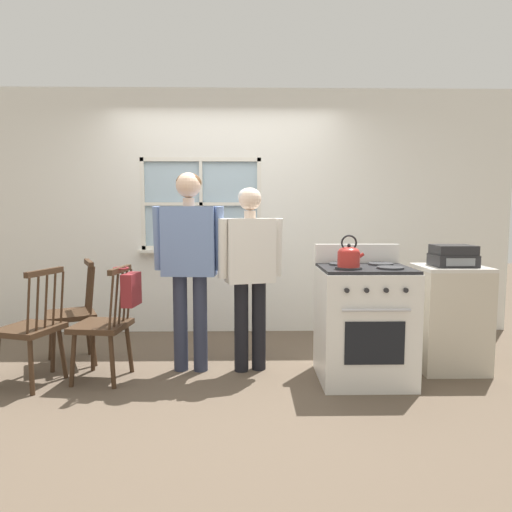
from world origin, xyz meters
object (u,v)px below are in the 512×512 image
person_teen_center (250,262)px  stove (364,322)px  chair_by_window (104,326)px  person_elderly_left (189,251)px  side_counter (449,318)px  chair_center_cluster (32,330)px  kettle (349,256)px  handbag (131,289)px  stereo (453,256)px  potted_plant (223,244)px  chair_near_wall (73,315)px

person_teen_center → stove: 1.05m
chair_by_window → person_elderly_left: 0.92m
person_elderly_left → side_counter: (2.23, 0.00, -0.58)m
chair_center_cluster → kettle: size_ratio=3.74×
side_counter → handbag: bearing=-175.0°
chair_by_window → person_teen_center: 1.30m
chair_by_window → kettle: 2.03m
kettle → stove: bearing=39.3°
chair_by_window → side_counter: (2.90, 0.20, 0.01)m
person_teen_center → handbag: size_ratio=5.08×
chair_by_window → stereo: bearing=100.9°
chair_by_window → kettle: bearing=92.3°
chair_by_window → chair_center_cluster: same height
chair_by_window → side_counter: chair_by_window is taller
person_teen_center → potted_plant: bearing=89.4°
stove → person_elderly_left: bearing=170.6°
kettle → person_teen_center: bearing=154.1°
handbag → side_counter: (2.67, 0.23, -0.30)m
chair_center_cluster → potted_plant: potted_plant is taller
chair_by_window → person_teen_center: (1.18, 0.20, 0.50)m
handbag → stereo: size_ratio=0.90×
chair_near_wall → person_teen_center: size_ratio=0.59×
chair_near_wall → potted_plant: (1.29, 0.99, 0.57)m
potted_plant → stereo: size_ratio=0.69×
person_elderly_left → stereo: 2.23m
person_elderly_left → kettle: (1.27, -0.37, -0.01)m
handbag → potted_plant: bearing=65.7°
chair_by_window → stereo: 2.96m
person_elderly_left → stove: size_ratio=1.55×
potted_plant → stereo: 2.36m
person_teen_center → stove: (0.92, -0.24, -0.46)m
chair_by_window → kettle: kettle is taller
person_elderly_left → potted_plant: (0.21, 1.21, -0.03)m
stove → handbag: size_ratio=3.53×
chair_near_wall → kettle: bearing=50.1°
stove → potted_plant: size_ratio=4.59×
chair_near_wall → stereo: stereo is taller
chair_center_cluster → person_elderly_left: person_elderly_left is taller
person_teen_center → person_elderly_left: bearing=165.4°
person_elderly_left → potted_plant: person_elderly_left is taller
chair_near_wall → person_teen_center: bearing=56.2°
chair_near_wall → person_teen_center: 1.68m
chair_near_wall → stove: stove is taller
stove → kettle: bearing=-140.7°
chair_near_wall → chair_center_cluster: 0.54m
chair_center_cluster → handbag: size_ratio=3.01×
person_elderly_left → stereo: size_ratio=4.95×
stove → chair_by_window: bearing=179.1°
person_teen_center → kettle: person_teen_center is taller
side_counter → chair_by_window: bearing=-176.0°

